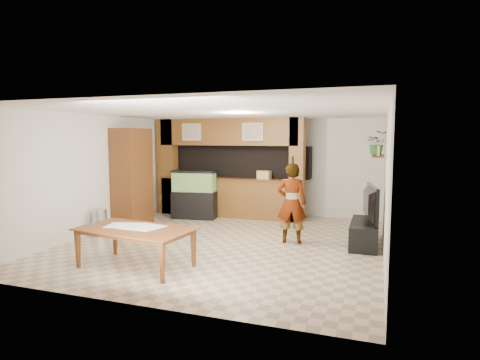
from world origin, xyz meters
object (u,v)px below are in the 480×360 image
at_px(aquarium, 194,195).
at_px(television, 365,203).
at_px(pantry_cabinet, 132,177).
at_px(dining_table, 134,248).
at_px(person, 292,203).

bearing_deg(aquarium, television, -23.87).
xyz_separation_m(pantry_cabinet, dining_table, (1.89, -2.76, -0.84)).
distance_m(aquarium, dining_table, 4.06).
height_order(pantry_cabinet, person, pantry_cabinet).
bearing_deg(pantry_cabinet, television, -0.86).
bearing_deg(television, aquarium, 64.37).
bearing_deg(dining_table, pantry_cabinet, 130.70).
bearing_deg(pantry_cabinet, person, -5.31).
xyz_separation_m(aquarium, person, (2.90, -1.57, 0.19)).
distance_m(aquarium, television, 4.49).
bearing_deg(person, television, -176.11).
xyz_separation_m(person, dining_table, (-2.06, -2.39, -0.48)).
bearing_deg(aquarium, person, -35.68).
xyz_separation_m(pantry_cabinet, television, (5.35, -0.08, -0.33)).
height_order(aquarium, television, aquarium).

